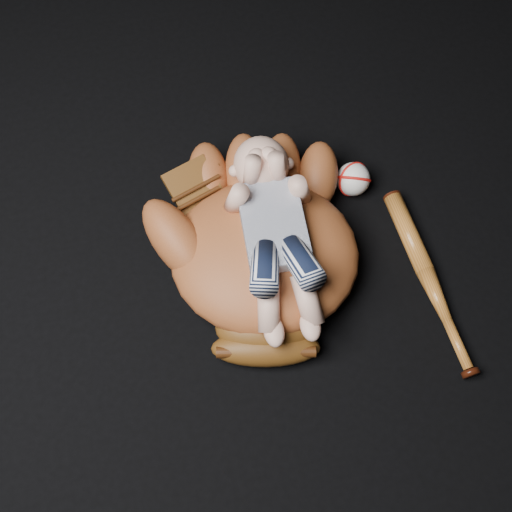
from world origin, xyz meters
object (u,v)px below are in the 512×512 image
newborn_baby (277,239)px  baseball_bat (430,281)px  baseball_glove (265,251)px  baseball (353,179)px

newborn_baby → baseball_bat: 0.33m
baseball_glove → newborn_baby: 0.06m
newborn_baby → baseball_bat: (0.28, -0.11, -0.12)m
baseball_glove → newborn_baby: (0.02, -0.01, 0.06)m
baseball_glove → baseball: baseball_glove is taller
newborn_baby → baseball: newborn_baby is taller
baseball_bat → baseball_glove: bearing=157.5°
baseball_bat → baseball: baseball is taller
baseball_bat → baseball: size_ratio=5.67×
baseball_glove → baseball: bearing=44.8°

